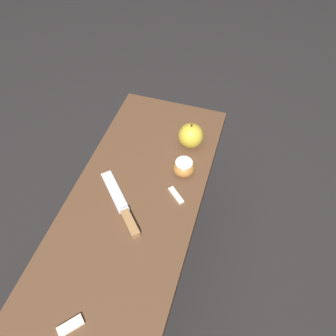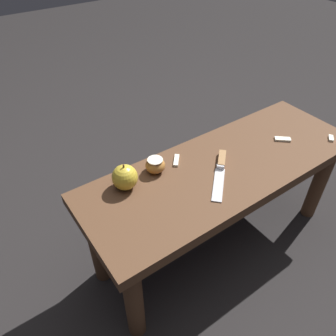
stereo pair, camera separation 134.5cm
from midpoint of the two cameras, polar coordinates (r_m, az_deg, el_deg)
ground_plane at (r=1.21m, az=8.82°, el=-46.76°), size 8.00×8.00×0.00m
wooden_bench at (r=0.87m, az=13.18°, el=-50.03°), size 1.04×0.37×0.42m
knife at (r=0.78m, az=14.60°, el=-48.83°), size 0.19×0.19×0.02m
apple_whole at (r=0.80m, az=27.06°, el=-27.02°), size 0.08×0.08×0.09m
apple_cut at (r=0.79m, az=27.49°, el=-35.78°), size 0.07×0.07×0.05m
apple_slice_near_knife at (r=0.81m, az=27.02°, el=-42.20°), size 0.05×0.06×0.01m
apple_slice_center at (r=0.88m, az=5.41°, el=-68.66°), size 0.06×0.06×0.01m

